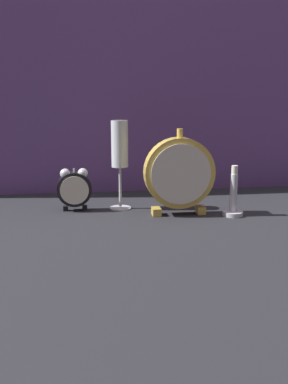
{
  "coord_description": "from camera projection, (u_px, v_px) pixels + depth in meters",
  "views": [
    {
      "loc": [
        -0.14,
        -0.92,
        0.28
      ],
      "look_at": [
        0.0,
        0.08,
        0.05
      ],
      "focal_mm": 40.0,
      "sensor_mm": 36.0,
      "label": 1
    }
  ],
  "objects": [
    {
      "name": "ground_plane",
      "position": [
        149.0,
        221.0,
        0.97
      ],
      "size": [
        4.0,
        4.0,
        0.0
      ],
      "primitive_type": "plane",
      "color": "#232328"
    },
    {
      "name": "fabric_backdrop_drape",
      "position": [
        132.0,
        62.0,
        1.2
      ],
      "size": [
        1.42,
        0.01,
        0.74
      ],
      "primitive_type": "cube",
      "color": "#6B478E",
      "rests_on": "ground_plane"
    },
    {
      "name": "alarm_clock_twin_bell",
      "position": [
        74.0,
        187.0,
        1.05
      ],
      "size": [
        0.08,
        0.03,
        0.11
      ],
      "color": "black",
      "rests_on": "ground_plane"
    },
    {
      "name": "mantel_clock_silver",
      "position": [
        179.0,
        174.0,
        1.0
      ],
      "size": [
        0.17,
        0.04,
        0.2
      ],
      "color": "gold",
      "rests_on": "ground_plane"
    },
    {
      "name": "champagne_flute",
      "position": [
        120.0,
        151.0,
        1.05
      ],
      "size": [
        0.05,
        0.05,
        0.22
      ],
      "color": "silver",
      "rests_on": "ground_plane"
    },
    {
      "name": "brass_candlestick",
      "position": [
        233.0,
        200.0,
        1.01
      ],
      "size": [
        0.05,
        0.05,
        0.12
      ],
      "color": "silver",
      "rests_on": "ground_plane"
    }
  ]
}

